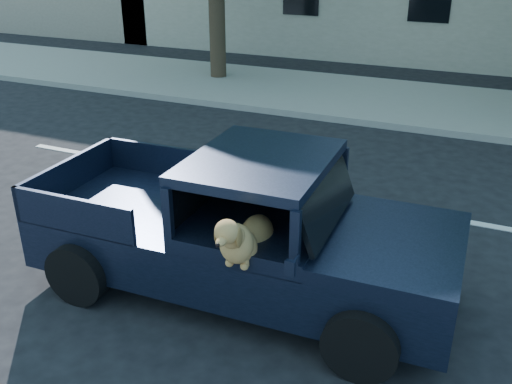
% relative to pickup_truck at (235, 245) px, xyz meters
% --- Properties ---
extents(ground, '(120.00, 120.00, 0.00)m').
position_rel_pickup_truck_xyz_m(ground, '(-0.90, -0.54, -0.57)').
color(ground, black).
rests_on(ground, ground).
extents(far_sidewalk, '(60.00, 4.00, 0.15)m').
position_rel_pickup_truck_xyz_m(far_sidewalk, '(-0.90, 8.66, -0.50)').
color(far_sidewalk, gray).
rests_on(far_sidewalk, ground).
extents(lane_stripes, '(21.60, 0.14, 0.01)m').
position_rel_pickup_truck_xyz_m(lane_stripes, '(1.10, 2.86, -0.57)').
color(lane_stripes, silver).
rests_on(lane_stripes, ground).
extents(pickup_truck, '(4.78, 2.46, 1.69)m').
position_rel_pickup_truck_xyz_m(pickup_truck, '(0.00, 0.00, 0.00)').
color(pickup_truck, black).
rests_on(pickup_truck, ground).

